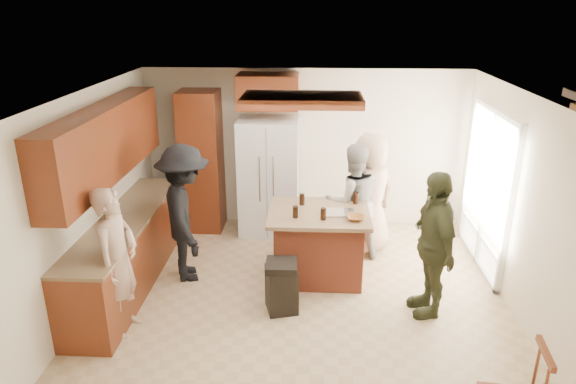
# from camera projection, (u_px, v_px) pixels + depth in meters

# --- Properties ---
(person_front_left) EXTENTS (0.53, 0.67, 1.68)m
(person_front_left) POSITION_uv_depth(u_px,v_px,m) (117.00, 262.00, 5.45)
(person_front_left) COLOR tan
(person_front_left) RESTS_ON ground
(person_behind_left) EXTENTS (0.91, 0.69, 1.67)m
(person_behind_left) POSITION_uv_depth(u_px,v_px,m) (352.00, 202.00, 7.09)
(person_behind_left) COLOR gray
(person_behind_left) RESTS_ON ground
(person_behind_right) EXTENTS (1.02, 0.94, 1.76)m
(person_behind_right) POSITION_uv_depth(u_px,v_px,m) (369.00, 194.00, 7.26)
(person_behind_right) COLOR tan
(person_behind_right) RESTS_ON ground
(person_side_right) EXTENTS (0.65, 1.08, 1.73)m
(person_side_right) POSITION_uv_depth(u_px,v_px,m) (433.00, 244.00, 5.78)
(person_side_right) COLOR #3A3F24
(person_side_right) RESTS_ON ground
(person_counter) EXTENTS (0.90, 1.28, 1.80)m
(person_counter) POSITION_uv_depth(u_px,v_px,m) (185.00, 214.00, 6.53)
(person_counter) COLOR black
(person_counter) RESTS_ON ground
(left_cabinetry) EXTENTS (0.64, 3.00, 2.30)m
(left_cabinetry) POSITION_uv_depth(u_px,v_px,m) (121.00, 215.00, 6.36)
(left_cabinetry) COLOR maroon
(left_cabinetry) RESTS_ON ground
(back_wall_units) EXTENTS (1.80, 0.60, 2.45)m
(back_wall_units) POSITION_uv_depth(u_px,v_px,m) (218.00, 145.00, 7.85)
(back_wall_units) COLOR maroon
(back_wall_units) RESTS_ON ground
(refrigerator) EXTENTS (0.90, 0.76, 1.80)m
(refrigerator) POSITION_uv_depth(u_px,v_px,m) (269.00, 177.00, 7.91)
(refrigerator) COLOR white
(refrigerator) RESTS_ON ground
(kitchen_island) EXTENTS (1.28, 1.03, 0.93)m
(kitchen_island) POSITION_uv_depth(u_px,v_px,m) (318.00, 244.00, 6.68)
(kitchen_island) COLOR #A8452B
(kitchen_island) RESTS_ON ground
(island_items) EXTENTS (0.89, 0.70, 0.15)m
(island_items) POSITION_uv_depth(u_px,v_px,m) (337.00, 212.00, 6.41)
(island_items) COLOR silver
(island_items) RESTS_ON kitchen_island
(trash_bin) EXTENTS (0.42, 0.42, 0.63)m
(trash_bin) POSITION_uv_depth(u_px,v_px,m) (282.00, 286.00, 5.99)
(trash_bin) COLOR black
(trash_bin) RESTS_ON ground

